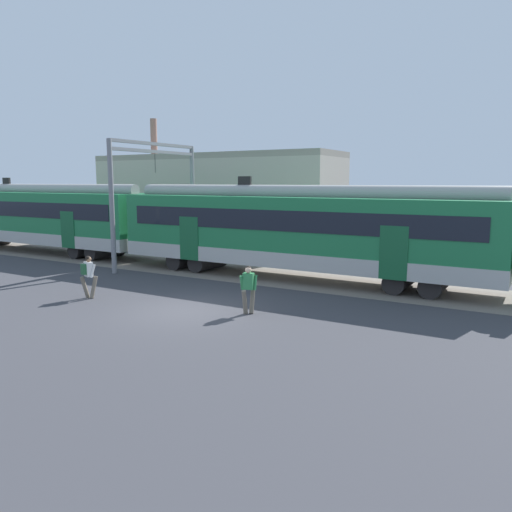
# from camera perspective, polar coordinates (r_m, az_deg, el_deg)

# --- Properties ---
(ground_plane) EXTENTS (160.00, 160.00, 0.00)m
(ground_plane) POSITION_cam_1_polar(r_m,az_deg,el_deg) (17.74, -8.21, -6.22)
(ground_plane) COLOR #38383D
(track_bed) EXTENTS (80.00, 4.40, 0.01)m
(track_bed) POSITION_cam_1_polar(r_m,az_deg,el_deg) (29.72, -15.05, -0.44)
(track_bed) COLOR slate
(track_bed) RESTS_ON ground
(commuter_train) EXTENTS (38.05, 3.07, 4.73)m
(commuter_train) POSITION_cam_1_polar(r_m,az_deg,el_deg) (27.75, -11.61, 3.74)
(commuter_train) COLOR #B7B7B2
(commuter_train) RESTS_ON ground
(pedestrian_white) EXTENTS (0.64, 0.58, 1.67)m
(pedestrian_white) POSITION_cam_1_polar(r_m,az_deg,el_deg) (20.27, -18.64, -1.86)
(pedestrian_white) COLOR #6B6051
(pedestrian_white) RESTS_ON ground
(pedestrian_green) EXTENTS (0.54, 0.69, 1.67)m
(pedestrian_green) POSITION_cam_1_polar(r_m,az_deg,el_deg) (16.97, -0.84, -3.37)
(pedestrian_green) COLOR #6B6051
(pedestrian_green) RESTS_ON ground
(catenary_gantry) EXTENTS (0.24, 6.64, 6.53)m
(catenary_gantry) POSITION_cam_1_polar(r_m,az_deg,el_deg) (27.52, -11.39, 8.00)
(catenary_gantry) COLOR gray
(catenary_gantry) RESTS_ON ground
(background_building) EXTENTS (18.50, 5.00, 9.20)m
(background_building) POSITION_cam_1_polar(r_m,az_deg,el_deg) (36.36, -4.80, 6.48)
(background_building) COLOR #B2A899
(background_building) RESTS_ON ground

